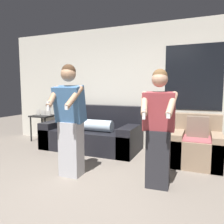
{
  "coord_description": "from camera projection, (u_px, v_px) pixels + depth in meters",
  "views": [
    {
      "loc": [
        1.43,
        -2.08,
        1.34
      ],
      "look_at": [
        0.26,
        0.74,
        1.0
      ],
      "focal_mm": 35.0,
      "sensor_mm": 36.0,
      "label": 1
    }
  ],
  "objects": [
    {
      "name": "side_table",
      "position": [
        43.0,
        119.0,
        5.55
      ],
      "size": [
        0.53,
        0.49,
        0.8
      ],
      "color": "black",
      "rests_on": "ground_plane"
    },
    {
      "name": "armchair",
      "position": [
        197.0,
        146.0,
        3.85
      ],
      "size": [
        0.8,
        0.82,
        0.86
      ],
      "color": "#937A60",
      "rests_on": "ground_plane"
    },
    {
      "name": "ground_plane",
      "position": [
        68.0,
        201.0,
        2.61
      ],
      "size": [
        14.0,
        14.0,
        0.0
      ],
      "primitive_type": "plane",
      "color": "slate"
    },
    {
      "name": "wall_back",
      "position": [
        134.0,
        87.0,
        4.87
      ],
      "size": [
        6.54,
        0.07,
        2.7
      ],
      "color": "beige",
      "rests_on": "ground_plane"
    },
    {
      "name": "person_right",
      "position": [
        159.0,
        129.0,
        2.89
      ],
      "size": [
        0.47,
        0.48,
        1.59
      ],
      "color": "#28282D",
      "rests_on": "ground_plane"
    },
    {
      "name": "person_left",
      "position": [
        70.0,
        120.0,
        3.27
      ],
      "size": [
        0.49,
        0.49,
        1.69
      ],
      "color": "#B2B2B7",
      "rests_on": "ground_plane"
    },
    {
      "name": "couch",
      "position": [
        92.0,
        134.0,
        4.82
      ],
      "size": [
        2.1,
        0.96,
        0.94
      ],
      "color": "black",
      "rests_on": "ground_plane"
    }
  ]
}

